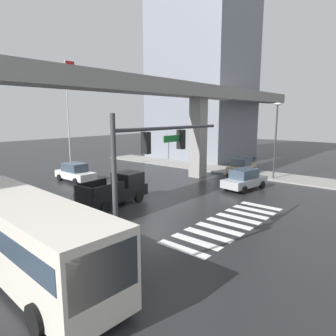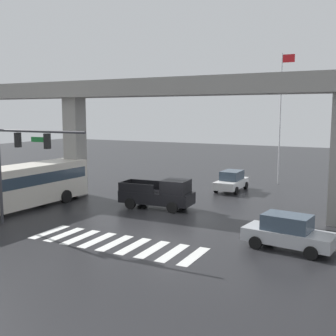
{
  "view_description": "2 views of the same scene",
  "coord_description": "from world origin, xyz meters",
  "views": [
    {
      "loc": [
        -14.98,
        -14.02,
        6.14
      ],
      "look_at": [
        1.9,
        0.19,
        2.28
      ],
      "focal_mm": 32.56,
      "sensor_mm": 36.0,
      "label": 1
    },
    {
      "loc": [
        11.79,
        -23.17,
        6.65
      ],
      "look_at": [
        -0.37,
        0.7,
        3.06
      ],
      "focal_mm": 44.7,
      "sensor_mm": 36.0,
      "label": 2
    }
  ],
  "objects": [
    {
      "name": "ground_plane",
      "position": [
        0.0,
        0.0,
        0.0
      ],
      "size": [
        120.0,
        120.0,
        0.0
      ],
      "primitive_type": "plane",
      "color": "#232326"
    },
    {
      "name": "fire_hydrant",
      "position": [
        13.02,
        -1.73,
        0.43
      ],
      "size": [
        0.24,
        0.24,
        0.85
      ],
      "color": "red",
      "rests_on": "ground"
    },
    {
      "name": "flagpole",
      "position": [
        3.59,
        15.65,
        6.78
      ],
      "size": [
        1.16,
        0.12,
        11.9
      ],
      "color": "silver",
      "rests_on": "ground"
    },
    {
      "name": "pickup_truck",
      "position": [
        -1.59,
        1.94,
        0.99
      ],
      "size": [
        5.21,
        2.33,
        2.08
      ],
      "color": "black",
      "rests_on": "ground"
    },
    {
      "name": "sedan_tan",
      "position": [
        13.86,
        0.23,
        0.85
      ],
      "size": [
        4.47,
        2.33,
        1.72
      ],
      "color": "tan",
      "rests_on": "ground"
    },
    {
      "name": "sedan_white",
      "position": [
        0.71,
        10.48,
        0.85
      ],
      "size": [
        2.0,
        4.32,
        1.72
      ],
      "color": "silver",
      "rests_on": "ground"
    },
    {
      "name": "city_bus",
      "position": [
        -10.06,
        -2.56,
        1.72
      ],
      "size": [
        3.17,
        10.91,
        2.99
      ],
      "color": "beige",
      "rests_on": "ground"
    },
    {
      "name": "street_lamp_near_corner",
      "position": [
        13.42,
        -3.32,
        4.56
      ],
      "size": [
        0.44,
        0.7,
        7.24
      ],
      "color": "#38383D",
      "rests_on": "ground"
    },
    {
      "name": "crosswalk_stripes",
      "position": [
        -0.0,
        -5.99,
        0.01
      ],
      "size": [
        9.35,
        2.8,
        0.01
      ],
      "color": "silver",
      "rests_on": "ground"
    },
    {
      "name": "elevated_overpass",
      "position": [
        0.0,
        3.04,
        7.78
      ],
      "size": [
        59.15,
        2.44,
        8.97
      ],
      "color": "gray",
      "rests_on": "ground"
    },
    {
      "name": "sedan_silver",
      "position": [
        8.05,
        -2.93,
        0.85
      ],
      "size": [
        4.49,
        2.38,
        1.72
      ],
      "color": "#A8AAAF",
      "rests_on": "ground"
    },
    {
      "name": "sidewalk_east",
      "position": [
        14.62,
        2.0,
        0.07
      ],
      "size": [
        4.0,
        36.0,
        0.15
      ],
      "primitive_type": "cube",
      "color": "gray",
      "rests_on": "ground"
    },
    {
      "name": "traffic_signal_mast",
      "position": [
        -6.51,
        -5.87,
        4.38
      ],
      "size": [
        6.49,
        0.32,
        6.2
      ],
      "color": "#38383D",
      "rests_on": "ground"
    }
  ]
}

